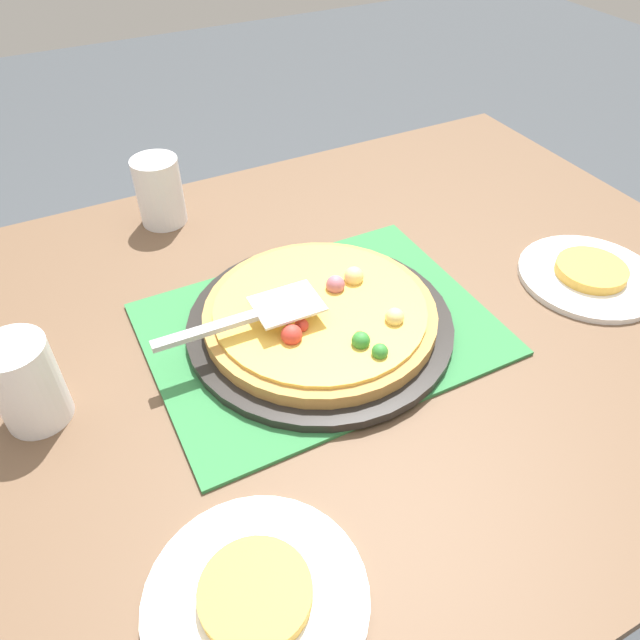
% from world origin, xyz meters
% --- Properties ---
extents(ground_plane, '(8.00, 8.00, 0.00)m').
position_xyz_m(ground_plane, '(0.00, 0.00, 0.00)').
color(ground_plane, '#3D4247').
extents(dining_table, '(1.40, 1.00, 0.75)m').
position_xyz_m(dining_table, '(0.00, 0.00, 0.64)').
color(dining_table, brown).
rests_on(dining_table, ground_plane).
extents(placemat, '(0.48, 0.36, 0.01)m').
position_xyz_m(placemat, '(0.00, 0.00, 0.75)').
color(placemat, '#2D753D').
rests_on(placemat, dining_table).
extents(pizza_pan, '(0.38, 0.38, 0.01)m').
position_xyz_m(pizza_pan, '(0.00, 0.00, 0.76)').
color(pizza_pan, black).
rests_on(pizza_pan, placemat).
extents(pizza, '(0.33, 0.33, 0.05)m').
position_xyz_m(pizza, '(-0.00, 0.00, 0.78)').
color(pizza, '#B78442').
rests_on(pizza, pizza_pan).
extents(plate_near_left, '(0.22, 0.22, 0.01)m').
position_xyz_m(plate_near_left, '(-0.44, 0.09, 0.76)').
color(plate_near_left, white).
rests_on(plate_near_left, dining_table).
extents(plate_far_right, '(0.22, 0.22, 0.01)m').
position_xyz_m(plate_far_right, '(0.23, 0.32, 0.76)').
color(plate_far_right, white).
rests_on(plate_far_right, dining_table).
extents(served_slice_left, '(0.11, 0.11, 0.02)m').
position_xyz_m(served_slice_left, '(-0.44, 0.09, 0.77)').
color(served_slice_left, gold).
rests_on(served_slice_left, plate_near_left).
extents(served_slice_right, '(0.11, 0.11, 0.02)m').
position_xyz_m(served_slice_right, '(0.23, 0.32, 0.77)').
color(served_slice_right, gold).
rests_on(served_slice_right, plate_far_right).
extents(cup_near, '(0.08, 0.08, 0.12)m').
position_xyz_m(cup_near, '(0.12, -0.39, 0.81)').
color(cup_near, white).
rests_on(cup_near, dining_table).
extents(cup_far, '(0.08, 0.08, 0.12)m').
position_xyz_m(cup_far, '(0.38, -0.02, 0.81)').
color(cup_far, white).
rests_on(cup_far, dining_table).
extents(pizza_server, '(0.23, 0.07, 0.01)m').
position_xyz_m(pizza_server, '(0.10, -0.00, 0.82)').
color(pizza_server, silver).
rests_on(pizza_server, pizza).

